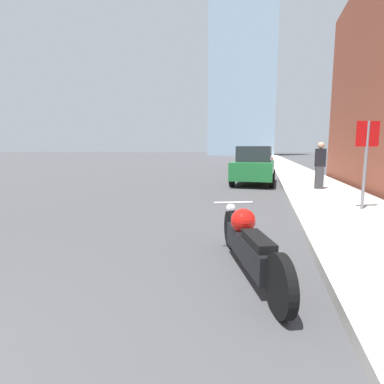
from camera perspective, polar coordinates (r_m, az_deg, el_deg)
The scene contains 10 objects.
sidewalk at distance 40.01m, azimuth 16.61°, elevation 5.53°, with size 2.67×240.00×0.15m.
distant_tower at distance 100.34m, azimuth 10.15°, elevation 30.47°, with size 18.13×18.13×80.13m.
motorcycle at distance 4.04m, azimuth 10.65°, elevation -9.48°, with size 1.09×2.58×0.79m.
parked_car_green at distance 14.33m, azimuth 11.76°, elevation 4.92°, with size 2.01×4.22×1.75m.
parked_car_red at distance 24.57m, azimuth 12.89°, elevation 6.12°, with size 2.13×3.98×1.72m.
parked_car_silver at distance 34.82m, azimuth 13.00°, elevation 6.66°, with size 2.11×4.54×1.80m.
parked_car_black at distance 46.22m, azimuth 13.30°, elevation 6.94°, with size 2.05×4.35×1.80m.
parked_car_white at distance 57.89m, azimuth 12.99°, elevation 7.09°, with size 1.98×4.05×1.66m.
stop_sign at distance 8.38m, azimuth 30.29°, elevation 6.99°, with size 0.57×0.26×2.13m.
pedestrian at distance 12.13m, azimuth 23.19°, elevation 4.78°, with size 0.36×0.24×1.73m.
Camera 1 is at (2.98, 0.07, 1.60)m, focal length 28.00 mm.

